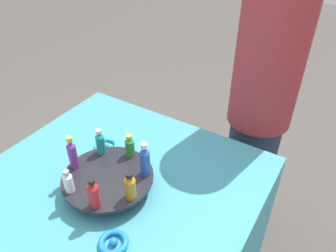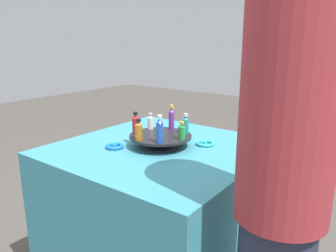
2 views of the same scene
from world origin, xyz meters
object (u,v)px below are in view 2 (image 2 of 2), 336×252
at_px(bottle_purple, 171,118).
at_px(ribbon_bow_teal, 205,143).
at_px(bottle_clear, 150,122).
at_px(bottle_amber, 139,130).
at_px(person_figure, 283,174).
at_px(display_stand, 160,139).
at_px(ribbon_bow_blue, 115,146).
at_px(bottle_green, 181,131).
at_px(bottle_teal, 185,124).
at_px(bottle_blue, 160,130).
at_px(bottle_red, 136,124).

xyz_separation_m(bottle_purple, ribbon_bow_teal, (0.03, -0.21, -0.12)).
height_order(bottle_clear, bottle_amber, bottle_amber).
distance_m(bottle_amber, ribbon_bow_teal, 0.39).
height_order(bottle_clear, person_figure, person_figure).
distance_m(display_stand, ribbon_bow_blue, 0.25).
xyz_separation_m(display_stand, ribbon_bow_teal, (0.17, -0.18, -0.03)).
xyz_separation_m(bottle_clear, bottle_green, (-0.07, -0.26, 0.00)).
bearing_deg(bottle_teal, bottle_amber, 152.44).
bearing_deg(bottle_blue, ribbon_bow_blue, 102.23).
bearing_deg(bottle_amber, bottle_teal, -27.56).
xyz_separation_m(bottle_green, person_figure, (-0.31, -0.61, 0.03)).
bearing_deg(person_figure, bottle_blue, 5.73).
distance_m(bottle_teal, ribbon_bow_teal, 0.15).
distance_m(bottle_red, bottle_green, 0.27).
relative_size(bottle_clear, bottle_green, 0.97).
relative_size(bottle_green, ribbon_bow_blue, 0.98).
distance_m(bottle_red, bottle_amber, 0.12).
bearing_deg(bottle_teal, bottle_green, -156.13).
xyz_separation_m(display_stand, bottle_red, (-0.06, 0.13, 0.08)).
height_order(bottle_purple, ribbon_bow_teal, bottle_purple).
xyz_separation_m(bottle_red, bottle_green, (0.05, -0.27, -0.01)).
bearing_deg(display_stand, bottle_clear, 62.44).
relative_size(bottle_purple, bottle_amber, 1.27).
relative_size(bottle_blue, bottle_green, 1.48).
distance_m(bottle_blue, person_figure, 0.70).
distance_m(bottle_amber, bottle_blue, 0.12).
bearing_deg(bottle_red, bottle_amber, -130.42).
relative_size(bottle_green, person_figure, 0.05).
relative_size(display_stand, bottle_blue, 2.37).
height_order(bottle_purple, person_figure, person_figure).
height_order(bottle_green, ribbon_bow_blue, bottle_green).
xyz_separation_m(bottle_teal, ribbon_bow_teal, (0.06, -0.09, -0.11)).
xyz_separation_m(bottle_clear, bottle_blue, (-0.18, -0.21, 0.02)).
relative_size(bottle_teal, person_figure, 0.06).
bearing_deg(bottle_green, display_stand, 88.16).
height_order(bottle_purple, bottle_amber, bottle_purple).
xyz_separation_m(display_stand, bottle_purple, (0.14, 0.03, 0.09)).
distance_m(bottle_blue, bottle_teal, 0.22).
relative_size(bottle_purple, bottle_red, 1.17).
xyz_separation_m(bottle_clear, ribbon_bow_blue, (-0.23, 0.06, -0.10)).
bearing_deg(person_figure, bottle_clear, -0.67).
height_order(bottle_red, person_figure, person_figure).
relative_size(display_stand, bottle_purple, 2.39).
distance_m(display_stand, bottle_green, 0.15).
relative_size(bottle_purple, ribbon_bow_blue, 1.44).
bearing_deg(bottle_teal, bottle_purple, 75.30).
distance_m(ribbon_bow_blue, person_figure, 0.95).
height_order(bottle_clear, bottle_red, bottle_red).
distance_m(bottle_purple, bottle_green, 0.22).
bearing_deg(bottle_green, bottle_red, 101.01).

